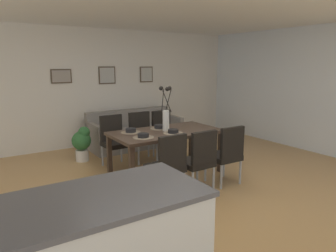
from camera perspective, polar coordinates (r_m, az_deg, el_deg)
ground_plane at (r=4.67m, az=1.19°, el=-11.78°), size 9.00×9.00×0.00m
back_wall_panel at (r=7.24m, az=-13.38°, el=6.85°), size 9.00×0.10×2.60m
side_window_wall at (r=7.25m, az=24.17°, el=6.17°), size 0.10×6.30×2.60m
ceiling_panel at (r=4.70m, az=-1.59°, el=21.26°), size 9.00×7.20×0.08m
dining_table at (r=5.16m, az=-0.37°, el=-1.73°), size 1.80×0.95×0.74m
dining_chair_near_left at (r=4.24m, az=0.00°, el=-6.82°), size 0.45×0.45×0.92m
dining_chair_near_right at (r=5.70m, az=-9.84°, el=-2.22°), size 0.46×0.46×0.92m
dining_chair_far_left at (r=4.48m, az=5.67°, el=-5.85°), size 0.44×0.44×0.92m
dining_chair_far_right at (r=5.97m, az=-4.82°, el=-1.47°), size 0.47×0.47×0.92m
dining_chair_mid_left at (r=4.82m, az=10.71°, el=-4.75°), size 0.45×0.45×0.92m
dining_chair_mid_right at (r=6.16m, az=-0.65°, el=-1.01°), size 0.47×0.47×0.92m
centerpiece_vase at (r=5.09m, az=-0.38°, el=2.21°), size 0.21×0.23×0.73m
placemat_near_left at (r=4.69m, az=-4.54°, el=-2.10°), size 0.32×0.32×0.01m
bowl_near_left at (r=4.69m, az=-4.55°, el=-1.66°), size 0.17×0.17×0.07m
placemat_near_right at (r=5.07m, az=-6.84°, el=-1.14°), size 0.32×0.32×0.01m
bowl_near_right at (r=5.06m, az=-6.85°, el=-0.73°), size 0.17×0.17×0.07m
placemat_far_left at (r=4.97m, az=0.95°, el=-1.32°), size 0.32×0.32×0.01m
bowl_far_left at (r=4.96m, az=0.95°, el=-0.90°), size 0.17×0.17×0.07m
placemat_far_right at (r=5.32m, az=-1.61°, el=-0.46°), size 0.32×0.32×0.01m
bowl_far_right at (r=5.31m, az=-1.61°, el=-0.07°), size 0.17×0.17×0.07m
sofa at (r=7.04m, az=-6.08°, el=-1.44°), size 2.04×0.84×0.80m
kitchen_island at (r=2.53m, az=-11.01°, el=-21.69°), size 1.45×0.81×0.92m
framed_picture_left at (r=6.95m, az=-18.98°, el=8.63°), size 0.43×0.03×0.30m
framed_picture_center at (r=7.26m, az=-11.11°, el=9.12°), size 0.40×0.03×0.39m
framed_picture_right at (r=7.69m, az=-3.99°, el=9.42°), size 0.34×0.03×0.38m
potted_plant at (r=6.13m, az=-15.49°, el=-2.85°), size 0.36×0.36×0.67m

